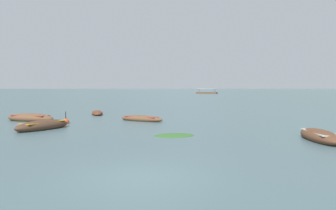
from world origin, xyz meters
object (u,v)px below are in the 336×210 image
object	(u,v)px
mooring_buoy	(66,122)
rowboat_3	(320,136)
ferry_0	(207,93)
rowboat_4	(30,118)
rowboat_2	(141,119)
rowboat_6	(97,113)
rowboat_1	(43,126)

from	to	relation	value
mooring_buoy	rowboat_3	bearing A→B (deg)	-22.67
ferry_0	mooring_buoy	distance (m)	129.15
rowboat_3	rowboat_4	bearing A→B (deg)	157.53
rowboat_3	mooring_buoy	size ratio (longest dim) A/B	3.90
rowboat_2	rowboat_4	world-z (taller)	rowboat_4
rowboat_6	mooring_buoy	bearing A→B (deg)	-89.46
rowboat_2	rowboat_6	distance (m)	8.05
mooring_buoy	rowboat_2	bearing A→B (deg)	21.95
rowboat_6	rowboat_1	bearing A→B (deg)	-90.03
rowboat_4	ferry_0	distance (m)	128.24
rowboat_2	mooring_buoy	size ratio (longest dim) A/B	3.89
rowboat_2	mooring_buoy	world-z (taller)	mooring_buoy
mooring_buoy	rowboat_4	bearing A→B (deg)	158.44
rowboat_1	rowboat_2	xyz separation A→B (m)	(5.46, 5.70, -0.05)
rowboat_1	rowboat_2	size ratio (longest dim) A/B	1.07
rowboat_1	rowboat_2	distance (m)	7.89
rowboat_1	ferry_0	xyz separation A→B (m)	(15.39, 131.76, 0.21)
rowboat_2	rowboat_4	size ratio (longest dim) A/B	0.88
rowboat_1	mooring_buoy	world-z (taller)	mooring_buoy
rowboat_1	rowboat_3	distance (m)	16.33
rowboat_1	rowboat_6	size ratio (longest dim) A/B	1.08
rowboat_3	rowboat_1	bearing A→B (deg)	168.95
rowboat_2	rowboat_6	world-z (taller)	rowboat_2
rowboat_6	rowboat_4	bearing A→B (deg)	-117.06
rowboat_4	rowboat_3	bearing A→B (deg)	-22.47
rowboat_2	rowboat_4	distance (m)	8.91
rowboat_3	rowboat_4	xyz separation A→B (m)	(-19.44, 8.04, 0.02)
rowboat_1	rowboat_3	world-z (taller)	rowboat_1
rowboat_3	rowboat_4	distance (m)	21.04
rowboat_1	rowboat_4	bearing A→B (deg)	124.84
rowboat_3	rowboat_6	world-z (taller)	rowboat_3
rowboat_1	rowboat_6	distance (m)	11.62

